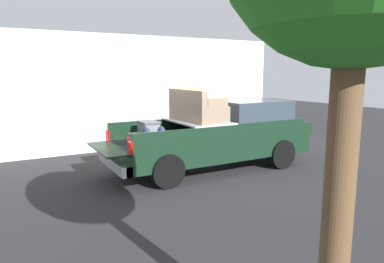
% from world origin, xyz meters
% --- Properties ---
extents(ground_plane, '(40.00, 40.00, 0.00)m').
position_xyz_m(ground_plane, '(0.00, 0.00, 0.00)').
color(ground_plane, '#262628').
extents(pickup_truck, '(6.05, 2.06, 2.23)m').
position_xyz_m(pickup_truck, '(0.36, 0.00, 0.96)').
color(pickup_truck, black).
rests_on(pickup_truck, ground_plane).
extents(building_facade, '(10.78, 0.36, 3.91)m').
position_xyz_m(building_facade, '(-0.54, 3.80, 1.95)').
color(building_facade, silver).
rests_on(building_facade, ground_plane).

